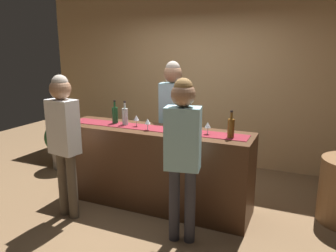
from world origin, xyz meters
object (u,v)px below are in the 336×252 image
object	(u,v)px
wine_bottle_amber	(231,128)
wine_glass_far_end	(208,125)
bartender	(173,111)
customer_sipping	(183,145)
wine_bottle_clear	(125,116)
wine_glass_near_customer	(148,122)
customer_browsing	(64,132)
potted_plant_tall	(62,141)
wine_bottle_green	(115,115)
wine_glass_mid_counter	(136,118)

from	to	relation	value
wine_bottle_amber	wine_glass_far_end	distance (m)	0.27
bartender	customer_sipping	world-z (taller)	bartender
wine_bottle_clear	wine_glass_far_end	distance (m)	1.10
wine_bottle_clear	wine_glass_near_customer	size ratio (longest dim) A/B	2.10
wine_bottle_amber	bartender	bearing A→B (deg)	146.22
bartender	customer_browsing	xyz separation A→B (m)	(-0.80, -1.25, -0.09)
wine_glass_far_end	customer_sipping	distance (m)	0.60
wine_bottle_clear	wine_bottle_amber	xyz separation A→B (m)	(1.37, -0.08, 0.00)
customer_browsing	potted_plant_tall	distance (m)	1.80
wine_glass_far_end	potted_plant_tall	size ratio (longest dim) A/B	0.18
customer_sipping	customer_browsing	world-z (taller)	customer_sipping
wine_bottle_amber	bartender	world-z (taller)	bartender
wine_bottle_green	wine_glass_far_end	xyz separation A→B (m)	(1.25, -0.06, -0.01)
wine_bottle_amber	potted_plant_tall	world-z (taller)	wine_bottle_amber
wine_bottle_green	bartender	xyz separation A→B (m)	(0.58, 0.53, 0.00)
wine_bottle_green	customer_sipping	distance (m)	1.36
wine_bottle_green	wine_glass_far_end	bearing A→B (deg)	-2.58
wine_bottle_amber	customer_sipping	world-z (taller)	customer_sipping
bartender	wine_glass_mid_counter	bearing A→B (deg)	60.81
wine_glass_far_end	customer_browsing	size ratio (longest dim) A/B	0.09
wine_glass_near_customer	wine_glass_mid_counter	xyz separation A→B (m)	(-0.21, 0.11, 0.00)
wine_glass_mid_counter	customer_sipping	world-z (taller)	customer_sipping
wine_bottle_clear	wine_glass_near_customer	bearing A→B (deg)	-20.06
wine_bottle_clear	wine_glass_mid_counter	xyz separation A→B (m)	(0.18, -0.03, -0.01)
wine_bottle_amber	wine_glass_near_customer	distance (m)	0.97
customer_sipping	potted_plant_tall	distance (m)	2.90
wine_glass_mid_counter	bartender	world-z (taller)	bartender
wine_bottle_green	customer_sipping	xyz separation A→B (m)	(1.19, -0.65, -0.08)
customer_sipping	wine_bottle_clear	bearing A→B (deg)	137.14
wine_glass_far_end	wine_bottle_amber	bearing A→B (deg)	-8.97
wine_glass_near_customer	bartender	world-z (taller)	bartender
wine_glass_mid_counter	customer_sipping	bearing A→B (deg)	-35.62
wine_glass_far_end	customer_browsing	distance (m)	1.61
wine_bottle_clear	wine_bottle_amber	size ratio (longest dim) A/B	1.00
wine_bottle_amber	wine_bottle_green	distance (m)	1.53
wine_glass_mid_counter	customer_browsing	xyz separation A→B (m)	(-0.56, -0.67, -0.08)
wine_glass_near_customer	bartender	size ratio (longest dim) A/B	0.08
wine_glass_far_end	bartender	size ratio (longest dim) A/B	0.08
wine_glass_far_end	potted_plant_tall	xyz separation A→B (m)	(-2.65, 0.58, -0.64)
wine_glass_near_customer	customer_browsing	size ratio (longest dim) A/B	0.09
wine_bottle_clear	customer_browsing	xyz separation A→B (m)	(-0.38, -0.70, -0.08)
wine_glass_near_customer	wine_glass_mid_counter	world-z (taller)	same
bartender	potted_plant_tall	size ratio (longest dim) A/B	2.25
wine_bottle_amber	wine_glass_mid_counter	xyz separation A→B (m)	(-1.19, 0.05, -0.01)
wine_glass_near_customer	bartender	xyz separation A→B (m)	(0.03, 0.69, 0.01)
wine_bottle_green	customer_sipping	size ratio (longest dim) A/B	0.18
wine_bottle_amber	wine_bottle_green	world-z (taller)	same
wine_glass_far_end	wine_glass_mid_counter	bearing A→B (deg)	179.29
potted_plant_tall	bartender	bearing A→B (deg)	0.16
wine_bottle_clear	wine_bottle_green	size ratio (longest dim) A/B	1.00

